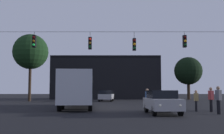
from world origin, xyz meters
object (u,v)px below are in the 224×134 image
Objects in this scene: city_bus at (79,86)px; car_far_left at (107,96)px; pedestrian_crossing_center at (197,100)px; pedestrian_near_bus at (212,98)px; pedestrian_trailing at (219,98)px; tree_behind_building at (31,52)px; tree_left_silhouette at (189,71)px; car_near_right at (163,102)px; pedestrian_crossing_right at (148,98)px.

car_far_left is (2.20, 14.04, -1.07)m from city_bus.
pedestrian_crossing_center is (9.08, -4.33, -1.01)m from city_bus.
pedestrian_trailing is at bearing -96.33° from pedestrian_near_bus.
pedestrian_trailing is 0.19× the size of tree_behind_building.
tree_left_silhouette is at bearing 53.68° from city_bus.
tree_behind_building is at bearing 120.92° from city_bus.
city_bus is 10.11m from pedestrian_crossing_center.
car_far_left is 12.31m from tree_behind_building.
car_far_left is 2.49× the size of pedestrian_trailing.
tree_behind_building is (-14.70, 20.55, 6.12)m from car_near_right.
city_bus is at bearing 154.48° from pedestrian_crossing_center.
pedestrian_near_bus is 26.83m from tree_left_silhouette.
car_near_right is at bearing -155.86° from pedestrian_near_bus.
pedestrian_trailing is (-0.21, -1.92, 0.03)m from pedestrian_near_bus.
pedestrian_crossing_center is (6.87, -18.38, 0.06)m from car_far_left.
car_far_left is 22.02m from pedestrian_trailing.
pedestrian_crossing_right is 0.92× the size of pedestrian_trailing.
city_bus is 6.42× the size of pedestrian_near_bus.
pedestrian_crossing_right reaches higher than car_near_right.
car_far_left is (-4.02, 20.45, 0.00)m from car_near_right.
city_bus is 11.86m from pedestrian_trailing.
pedestrian_crossing_right is 0.18× the size of tree_behind_building.
car_near_right is 2.53× the size of pedestrian_near_bus.
pedestrian_near_bus is (10.02, -4.70, -0.88)m from city_bus.
tree_left_silhouette is (13.43, 7.23, 3.91)m from car_far_left.
pedestrian_crossing_right is (-3.42, 0.94, 0.08)m from pedestrian_crossing_center.
pedestrian_trailing is 28.29m from tree_behind_building.
pedestrian_crossing_right is at bearing -112.03° from tree_left_silhouette.
city_bus is 2.54× the size of car_near_right.
pedestrian_crossing_center is 26.20m from tree_behind_building.
tree_behind_building reaches higher than car_near_right.
car_near_right is 3.60m from pedestrian_trailing.
car_near_right is 0.63× the size of tree_left_silhouette.
tree_left_silhouette is 25.24m from tree_behind_building.
pedestrian_crossing_right is at bearing 100.62° from car_near_right.
tree_behind_building reaches higher than pedestrian_near_bus.
car_near_right is 26.00m from tree_behind_building.
pedestrian_trailing is (9.81, -6.62, -0.85)m from city_bus.
pedestrian_near_bus is at bearing 83.67° from pedestrian_trailing.
city_bus is at bearing 134.16° from car_near_right.
tree_behind_building is (-10.68, 0.11, 6.12)m from car_far_left.
tree_behind_building is at bearing 179.43° from car_far_left.
pedestrian_trailing is at bearing -69.79° from car_far_left.
city_bus is 26.55m from tree_left_silhouette.
pedestrian_crossing_center is at bearing -104.37° from tree_left_silhouette.
pedestrian_trailing is at bearing -48.64° from tree_behind_building.
car_near_right is at bearing -54.44° from tree_behind_building.
car_near_right is 2.46× the size of pedestrian_trailing.
tree_behind_building is at bearing 128.85° from pedestrian_crossing_right.
city_bus is at bearing 149.00° from pedestrian_crossing_right.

